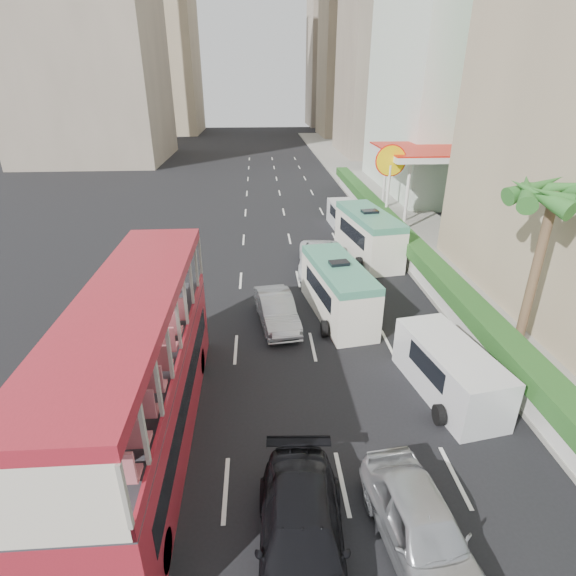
{
  "coord_description": "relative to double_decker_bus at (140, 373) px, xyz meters",
  "views": [
    {
      "loc": [
        -2.49,
        -10.84,
        10.13
      ],
      "look_at": [
        -1.5,
        4.0,
        3.2
      ],
      "focal_mm": 28.0,
      "sensor_mm": 36.0,
      "label": 1
    }
  ],
  "objects": [
    {
      "name": "ground_plane",
      "position": [
        6.0,
        0.0,
        -2.53
      ],
      "size": [
        200.0,
        200.0,
        0.0
      ],
      "primitive_type": "plane",
      "color": "black",
      "rests_on": "ground"
    },
    {
      "name": "double_decker_bus",
      "position": [
        0.0,
        0.0,
        0.0
      ],
      "size": [
        2.5,
        11.0,
        5.06
      ],
      "primitive_type": "cube",
      "color": "#A21E2B",
      "rests_on": "ground"
    },
    {
      "name": "car_silver_lane_a",
      "position": [
        4.19,
        7.04,
        -2.53
      ],
      "size": [
        2.08,
        4.41,
        1.4
      ],
      "primitive_type": "imported",
      "rotation": [
        0.0,
        0.0,
        0.15
      ],
      "color": "#B1B3B8",
      "rests_on": "ground"
    },
    {
      "name": "car_silver_lane_b",
      "position": [
        7.05,
        -4.03,
        -2.53
      ],
      "size": [
        2.29,
        4.61,
        1.51
      ],
      "primitive_type": "imported",
      "rotation": [
        0.0,
        0.0,
        0.12
      ],
      "color": "#B1B3B8",
      "rests_on": "ground"
    },
    {
      "name": "car_black",
      "position": [
        4.27,
        -4.1,
        -2.53
      ],
      "size": [
        2.33,
        5.15,
        1.46
      ],
      "primitive_type": "imported",
      "rotation": [
        0.0,
        0.0,
        -0.06
      ],
      "color": "black",
      "rests_on": "ground"
    },
    {
      "name": "van_asset",
      "position": [
        6.97,
        13.16,
        -2.53
      ],
      "size": [
        3.01,
        5.51,
        1.46
      ],
      "primitive_type": "imported",
      "rotation": [
        0.0,
        0.0,
        -0.11
      ],
      "color": "silver",
      "rests_on": "ground"
    },
    {
      "name": "minibus_near",
      "position": [
        7.06,
        7.74,
        -1.25
      ],
      "size": [
        2.84,
        6.0,
        2.55
      ],
      "primitive_type": "cube",
      "rotation": [
        0.0,
        0.0,
        0.17
      ],
      "color": "silver",
      "rests_on": "ground"
    },
    {
      "name": "minibus_far",
      "position": [
        10.18,
        15.15,
        -1.11
      ],
      "size": [
        3.07,
        6.66,
        2.84
      ],
      "primitive_type": "cube",
      "rotation": [
        0.0,
        0.0,
        0.15
      ],
      "color": "silver",
      "rests_on": "ground"
    },
    {
      "name": "panel_van_near",
      "position": [
        9.96,
        1.66,
        -1.59
      ],
      "size": [
        2.67,
        4.95,
        1.88
      ],
      "primitive_type": "cube",
      "rotation": [
        0.0,
        0.0,
        0.17
      ],
      "color": "silver",
      "rests_on": "ground"
    },
    {
      "name": "panel_van_far",
      "position": [
        9.89,
        21.25,
        -1.64
      ],
      "size": [
        2.08,
        4.58,
        1.79
      ],
      "primitive_type": "cube",
      "rotation": [
        0.0,
        0.0,
        0.07
      ],
      "color": "silver",
      "rests_on": "ground"
    },
    {
      "name": "sidewalk",
      "position": [
        15.0,
        25.0,
        -2.44
      ],
      "size": [
        6.0,
        120.0,
        0.18
      ],
      "primitive_type": "cube",
      "color": "#99968C",
      "rests_on": "ground"
    },
    {
      "name": "kerb_wall",
      "position": [
        12.2,
        14.0,
        -1.85
      ],
      "size": [
        0.3,
        44.0,
        1.0
      ],
      "primitive_type": "cube",
      "color": "silver",
      "rests_on": "sidewalk"
    },
    {
      "name": "hedge",
      "position": [
        12.2,
        14.0,
        -1.0
      ],
      "size": [
        1.1,
        44.0,
        0.7
      ],
      "primitive_type": "cube",
      "color": "#2D6626",
      "rests_on": "kerb_wall"
    },
    {
      "name": "palm_tree",
      "position": [
        13.8,
        4.0,
        0.85
      ],
      "size": [
        0.36,
        0.36,
        6.4
      ],
      "primitive_type": "cylinder",
      "color": "brown",
      "rests_on": "sidewalk"
    },
    {
      "name": "shell_station",
      "position": [
        16.0,
        23.0,
        0.22
      ],
      "size": [
        6.5,
        8.0,
        5.5
      ],
      "primitive_type": "cube",
      "color": "silver",
      "rests_on": "ground"
    },
    {
      "name": "tower_far_a",
      "position": [
        23.0,
        82.0,
        19.47
      ],
      "size": [
        14.0,
        14.0,
        44.0
      ],
      "primitive_type": "cube",
      "color": "tan",
      "rests_on": "ground"
    },
    {
      "name": "tower_far_b",
      "position": [
        23.0,
        104.0,
        17.47
      ],
      "size": [
        14.0,
        14.0,
        40.0
      ],
      "primitive_type": "cube",
      "color": "gray",
      "rests_on": "ground"
    },
    {
      "name": "tower_left_b",
      "position": [
        -16.0,
        90.0,
        20.47
      ],
      "size": [
        16.0,
        16.0,
        46.0
      ],
      "primitive_type": "cube",
      "color": "tan",
      "rests_on": "ground"
    }
  ]
}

